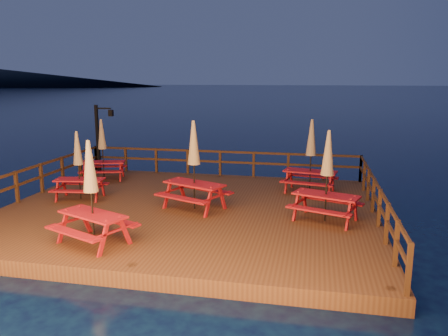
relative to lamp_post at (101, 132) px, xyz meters
The scene contains 11 objects.
ground 7.39m from the lamp_post, 40.16° to the right, with size 500.00×500.00×0.00m, color black.
deck 7.33m from the lamp_post, 40.16° to the right, with size 12.00×10.00×0.40m, color #4C2B18.
deck_piles 7.48m from the lamp_post, 40.16° to the right, with size 11.44×9.44×1.40m.
railing 6.15m from the lamp_post, 27.22° to the right, with size 11.80×9.75×1.10m.
lamp_post is the anchor object (origin of this frame).
picnic_table_0 4.61m from the lamp_post, 72.45° to the right, with size 1.86×1.61×2.39m.
picnic_table_1 10.99m from the lamp_post, 27.37° to the right, with size 2.31×2.11×2.71m.
picnic_table_2 1.69m from the lamp_post, 61.17° to the right, with size 2.10×1.89×2.51m.
picnic_table_3 9.42m from the lamp_post, 10.91° to the right, with size 2.15×1.88×2.71m.
picnic_table_4 9.03m from the lamp_post, 64.32° to the right, with size 2.33×2.15×2.68m.
picnic_table_5 7.31m from the lamp_post, 39.70° to the right, with size 2.49×2.29×2.87m.
Camera 1 is at (3.95, -13.27, 4.59)m, focal length 35.00 mm.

